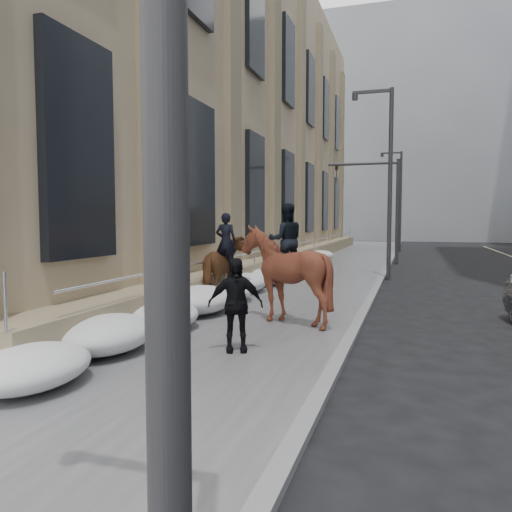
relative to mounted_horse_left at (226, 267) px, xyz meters
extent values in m
plane|color=black|center=(1.45, -6.04, -1.16)|extent=(140.00, 140.00, 0.00)
cube|color=#4C4C4F|center=(1.45, 3.96, -1.10)|extent=(5.00, 80.00, 0.12)
cube|color=slate|center=(4.07, 3.96, -1.10)|extent=(0.24, 80.00, 0.12)
cube|color=tan|center=(-3.85, 13.96, 7.84)|extent=(5.00, 44.00, 18.00)
cube|color=#887A58|center=(-0.80, 13.96, -0.71)|extent=(1.10, 44.00, 0.90)
cylinder|color=silver|center=(-0.35, 13.96, 0.19)|extent=(0.06, 42.00, 0.06)
cube|color=#887A58|center=(-1.40, 3.96, 6.94)|extent=(0.70, 1.20, 16.20)
cube|color=black|center=(-1.25, 6.96, 2.84)|extent=(0.20, 2.20, 4.50)
cube|color=slate|center=(5.45, 53.96, 12.84)|extent=(30.00, 12.00, 28.00)
cube|color=gray|center=(-4.55, 65.96, 8.84)|extent=(24.00, 12.00, 20.00)
cylinder|color=#2D2D30|center=(4.35, 7.96, 2.84)|extent=(0.18, 0.18, 8.00)
cube|color=#2D2D30|center=(3.55, 7.96, 6.74)|extent=(1.60, 0.15, 0.12)
cylinder|color=#2D2D30|center=(2.85, 7.96, 6.59)|extent=(0.24, 0.24, 0.30)
cylinder|color=#2D2D30|center=(4.35, 27.96, 2.84)|extent=(0.18, 0.18, 8.00)
cube|color=#2D2D30|center=(3.55, 27.96, 6.74)|extent=(1.60, 0.15, 0.12)
cylinder|color=#2D2D30|center=(2.85, 27.96, 6.59)|extent=(0.24, 0.24, 0.30)
cylinder|color=#2D2D30|center=(4.45, 15.96, 1.84)|extent=(0.20, 0.20, 6.00)
cylinder|color=#2D2D30|center=(2.45, 15.96, 4.64)|extent=(4.00, 0.16, 0.16)
imported|color=black|center=(0.95, 15.96, 4.14)|extent=(0.18, 0.22, 1.10)
ellipsoid|color=silver|center=(0.00, -6.04, -0.70)|extent=(1.50, 2.10, 0.68)
ellipsoid|color=silver|center=(0.05, -2.04, -0.68)|extent=(1.60, 2.20, 0.72)
ellipsoid|color=silver|center=(-0.05, 1.96, -0.72)|extent=(1.40, 2.00, 0.64)
ellipsoid|color=silver|center=(0.10, 5.96, -0.66)|extent=(1.70, 2.30, 0.76)
ellipsoid|color=silver|center=(0.00, 9.96, -0.71)|extent=(1.50, 2.10, 0.66)
imported|color=#522F18|center=(0.00, -0.01, -0.07)|extent=(1.19, 2.36, 1.94)
imported|color=black|center=(0.00, 0.14, 0.73)|extent=(0.65, 0.45, 1.72)
imported|color=#492014|center=(2.43, -2.49, 0.11)|extent=(2.56, 2.67, 2.31)
imported|color=black|center=(2.43, -2.34, 0.90)|extent=(1.03, 0.94, 1.72)
imported|color=black|center=(2.20, -5.26, -0.17)|extent=(1.10, 0.77, 1.73)
camera|label=1|loc=(5.26, -13.79, 1.38)|focal=35.00mm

